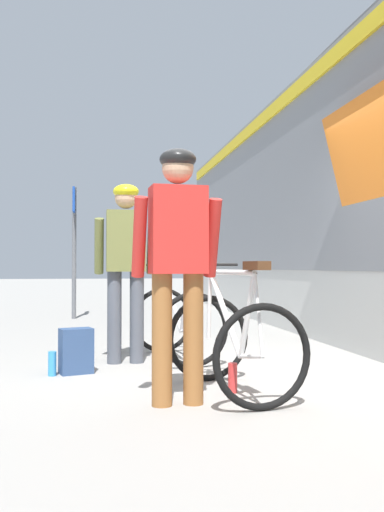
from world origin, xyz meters
name	(u,v)px	position (x,y,z in m)	size (l,w,h in m)	color
ground_plane	(267,375)	(0.00, 0.00, 0.00)	(80.00, 80.00, 0.00)	gray
cyclist_near_in_red	(178,251)	(-0.93, -0.91, 1.05)	(0.62, 0.33, 1.76)	#935B2D
cyclist_far_in_olive	(126,256)	(-1.19, 0.83, 1.05)	(0.61, 0.31, 1.76)	#4C515B
bicycle_near_white	(233,340)	(-0.48, -0.67, 0.40)	(0.87, 1.17, 0.99)	black
bicycle_far_silver	(177,320)	(-0.66, 0.96, 0.40)	(0.88, 1.17, 0.99)	black
backpack_on_platform	(76,351)	(-1.65, 0.36, 0.20)	(0.28, 0.18, 0.40)	navy
water_bottle_near_the_bikes	(233,378)	(-0.46, -0.61, 0.11)	(0.07, 0.07, 0.22)	red
water_bottle_by_the_backpack	(52,364)	(-1.85, 0.29, 0.11)	(0.07, 0.07, 0.21)	#338CCC
platform_sign_post	(74,230)	(-1.86, 5.72, 1.62)	(0.08, 0.70, 2.40)	#595B60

